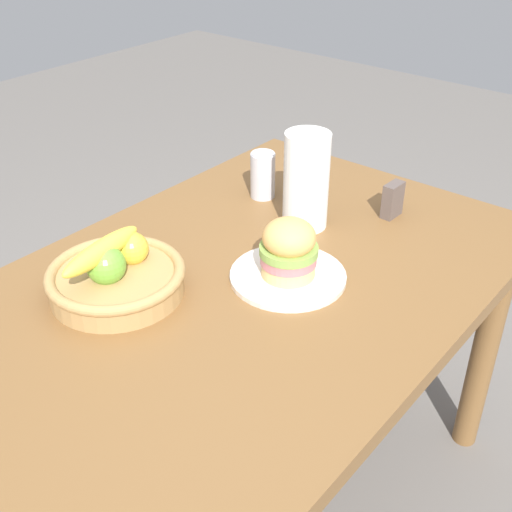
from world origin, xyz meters
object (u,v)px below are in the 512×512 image
object	(u,v)px
plate	(288,276)
napkin_holder	(393,200)
fruit_basket	(116,275)
soda_can	(263,175)
paper_towel_roll	(306,181)
sandwich	(289,248)

from	to	relation	value
plate	napkin_holder	size ratio (longest dim) A/B	2.82
fruit_basket	plate	bearing A→B (deg)	-42.36
soda_can	paper_towel_roll	bearing A→B (deg)	-107.64
soda_can	plate	bearing A→B (deg)	-133.31
paper_towel_roll	napkin_holder	size ratio (longest dim) A/B	2.67
plate	paper_towel_roll	bearing A→B (deg)	27.36
sandwich	paper_towel_roll	world-z (taller)	paper_towel_roll
plate	soda_can	world-z (taller)	soda_can
paper_towel_roll	napkin_holder	xyz separation A→B (m)	(0.18, -0.14, -0.07)
soda_can	paper_towel_roll	world-z (taller)	paper_towel_roll
plate	fruit_basket	size ratio (longest dim) A/B	0.88
sandwich	paper_towel_roll	distance (m)	0.25
paper_towel_roll	soda_can	bearing A→B (deg)	72.36
plate	napkin_holder	distance (m)	0.40
sandwich	napkin_holder	bearing A→B (deg)	-4.45
paper_towel_roll	plate	bearing A→B (deg)	-152.64
plate	fruit_basket	xyz separation A→B (m)	(-0.27, 0.25, 0.04)
soda_can	paper_towel_roll	distance (m)	0.20
soda_can	napkin_holder	size ratio (longest dim) A/B	1.40
plate	napkin_holder	xyz separation A→B (m)	(0.40, -0.03, 0.04)
sandwich	napkin_holder	size ratio (longest dim) A/B	1.47
soda_can	fruit_basket	xyz separation A→B (m)	(-0.55, -0.05, -0.02)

